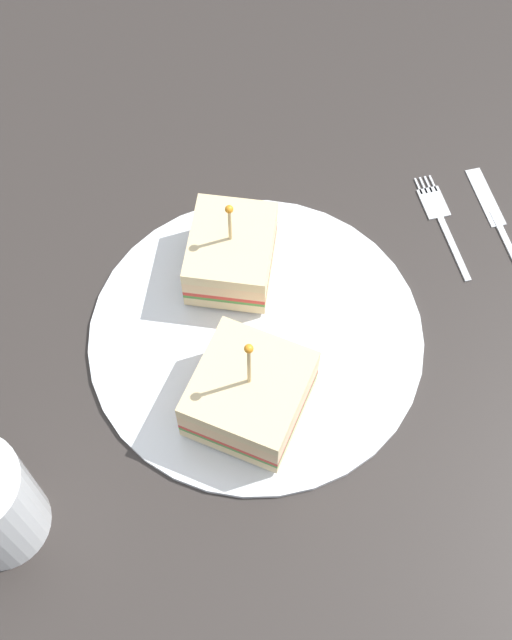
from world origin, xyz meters
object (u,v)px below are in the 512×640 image
at_px(sandwich_half_front, 231,253).
at_px(fork, 439,214).
at_px(plate, 256,334).
at_px(sandwich_half_back, 248,394).
at_px(knife, 493,213).

xyz_separation_m(sandwich_half_front, fork, (0.08, -0.19, -0.03)).
height_order(plate, sandwich_half_back, sandwich_half_back).
relative_size(fork, knife, 0.99).
bearing_deg(plate, sandwich_half_back, 179.02).
distance_m(plate, sandwich_half_back, 0.08).
bearing_deg(sandwich_half_front, knife, -70.62).
bearing_deg(fork, sandwich_half_back, 142.24).
bearing_deg(fork, plate, 131.02).
height_order(plate, knife, plate).
bearing_deg(sandwich_half_front, sandwich_half_back, -169.33).
height_order(sandwich_half_front, knife, sandwich_half_front).
relative_size(sandwich_half_back, fork, 0.93).
distance_m(plate, knife, 0.26).
bearing_deg(knife, sandwich_half_front, 109.38).
distance_m(sandwich_half_back, knife, 0.31).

